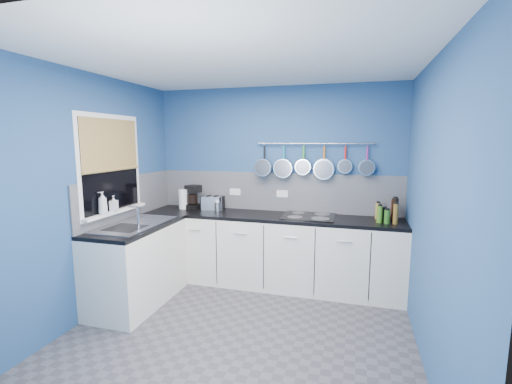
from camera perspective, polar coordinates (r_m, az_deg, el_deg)
The scene contains 43 objects.
floor at distance 3.62m, azimuth -2.68°, elevation -21.94°, with size 3.20×3.00×0.02m, color #47474C.
ceiling at distance 3.20m, azimuth -3.01°, elevation 20.84°, with size 3.20×3.00×0.02m, color white.
wall_back at distance 4.62m, azimuth 3.18°, elevation 1.29°, with size 3.20×0.02×2.50m, color navy.
wall_front at distance 1.85m, azimuth -18.18°, elevation -9.88°, with size 3.20×0.02×2.50m, color navy.
wall_left at distance 3.99m, azimuth -25.30°, elevation -0.62°, with size 0.02×3.00×2.50m, color navy.
wall_right at distance 3.08m, azimuth 26.95°, elevation -3.19°, with size 0.02×3.00×2.50m, color navy.
backsplash_back at distance 4.61m, azimuth 3.11°, elevation 0.03°, with size 3.20×0.02×0.50m, color gray.
backsplash_left at distance 4.46m, azimuth -19.95°, elevation -0.76°, with size 0.02×1.80×0.50m, color gray.
cabinet_run_back at distance 4.50m, azimuth 2.21°, elevation -9.60°, with size 3.20×0.60×0.86m, color silver.
worktop_back at distance 4.38m, azimuth 2.24°, elevation -3.99°, with size 3.20×0.60×0.04m, color black.
cabinet_run_left at distance 4.23m, azimuth -18.64°, elevation -11.24°, with size 0.60×1.20×0.86m, color silver.
worktop_left at distance 4.10m, azimuth -18.93°, elevation -5.30°, with size 0.60×1.20×0.04m, color black.
window_frame at distance 4.17m, azimuth -22.49°, elevation 4.05°, with size 0.01×1.00×1.10m, color white.
window_glass at distance 4.16m, azimuth -22.43°, elevation 4.05°, with size 0.01×0.90×1.00m, color black.
bamboo_blind at distance 4.15m, azimuth -22.52°, elevation 7.15°, with size 0.01×0.90×0.55m, color #A28146.
window_sill at distance 4.22m, azimuth -21.83°, elevation -2.94°, with size 0.10×0.98×0.03m, color white.
sink_unit at distance 4.10m, azimuth -18.95°, elevation -4.98°, with size 0.50×0.95×0.01m, color silver.
mixer_tap at distance 3.84m, azimuth -18.60°, elevation -3.92°, with size 0.12×0.08×0.26m, color silver, non-canonical shape.
socket_left at distance 4.75m, azimuth -3.41°, elevation 0.03°, with size 0.15×0.01×0.09m, color white.
socket_right at distance 4.58m, azimuth 4.29°, elevation -0.29°, with size 0.15×0.01×0.09m, color white.
pot_rail at distance 4.44m, azimuth 9.42°, elevation 7.77°, with size 0.02×0.02×1.45m, color silver.
soap_bottle_a at distance 4.01m, azimuth -23.65°, elevation -1.64°, with size 0.09×0.09×0.24m, color white.
soap_bottle_b at distance 4.15m, azimuth -22.12°, elevation -1.71°, with size 0.08×0.08×0.17m, color white.
paper_towel at distance 4.84m, azimuth -11.76°, elevation -1.15°, with size 0.12×0.12×0.27m, color white.
coffee_maker at distance 4.83m, azimuth -10.24°, elevation -0.81°, with size 0.18×0.20×0.32m, color black, non-canonical shape.
toaster at distance 4.75m, azimuth -7.09°, elevation -1.75°, with size 0.28×0.16×0.18m, color silver.
canister at distance 4.63m, azimuth -6.26°, elevation -2.37°, with size 0.08×0.08×0.12m, color silver.
hob at distance 4.33m, azimuth 8.60°, elevation -3.88°, with size 0.62×0.55×0.01m, color black.
pan_0 at distance 4.55m, azimuth 1.35°, elevation 5.27°, with size 0.23×0.13×0.42m, color silver, non-canonical shape.
pan_1 at distance 4.50m, azimuth 4.50°, elevation 5.09°, with size 0.24×0.08×0.43m, color silver, non-canonical shape.
pan_2 at distance 4.45m, azimuth 7.72°, elevation 5.30°, with size 0.20×0.08×0.39m, color silver, non-canonical shape.
pan_3 at distance 4.43m, azimuth 10.98°, elevation 4.87°, with size 0.25×0.06×0.44m, color silver, non-canonical shape.
pan_4 at distance 4.41m, azimuth 14.30°, elevation 5.28°, with size 0.17×0.05×0.36m, color silver, non-canonical shape.
pan_5 at distance 4.41m, azimuth 17.61°, elevation 5.04°, with size 0.19×0.07×0.38m, color silver, non-canonical shape.
condiment_0 at distance 4.38m, azimuth 21.49°, elevation -2.76°, with size 0.07×0.07×0.23m, color #4C190C.
condiment_1 at distance 4.37m, azimuth 20.01°, elevation -3.46°, with size 0.06×0.06×0.12m, color brown.
condiment_2 at distance 4.37m, azimuth 19.18°, elevation -2.94°, with size 0.06×0.06×0.19m, color olive.
condiment_3 at distance 4.27m, azimuth 21.62°, elevation -2.77°, with size 0.07×0.07×0.27m, color black.
condiment_4 at distance 4.27m, azimuth 20.15°, elevation -3.52°, with size 0.06×0.06×0.15m, color black.
condiment_5 at distance 4.28m, azimuth 19.37°, elevation -3.52°, with size 0.05×0.05×0.14m, color #8C5914.
condiment_6 at distance 4.18m, azimuth 21.74°, elevation -3.34°, with size 0.06×0.06×0.23m, color brown.
condiment_7 at distance 4.18m, azimuth 20.52°, elevation -3.79°, with size 0.06×0.06×0.15m, color #265919.
condiment_8 at distance 4.19m, azimuth 19.44°, elevation -3.43°, with size 0.06×0.06×0.19m, color #3F721E.
Camera 1 is at (1.01, -2.96, 1.82)m, focal length 24.62 mm.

